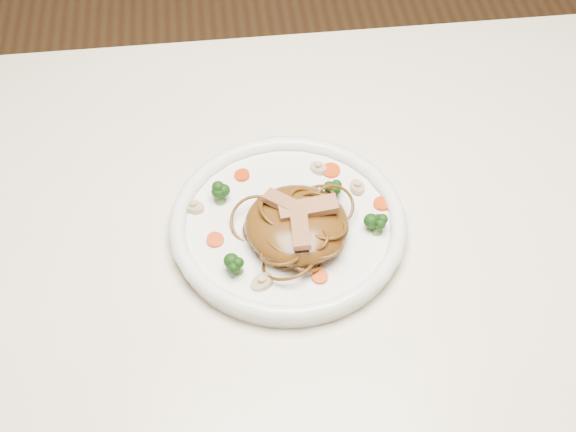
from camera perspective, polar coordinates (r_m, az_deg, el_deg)
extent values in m
cube|color=white|center=(0.99, 2.58, -2.34)|extent=(1.20, 0.80, 0.04)
cylinder|color=brown|center=(1.63, 19.45, 0.72)|extent=(0.06, 0.06, 0.71)
cylinder|color=white|center=(0.98, 0.00, -0.84)|extent=(0.37, 0.37, 0.02)
ellipsoid|color=#593411|center=(0.94, 0.62, -0.60)|extent=(0.16, 0.16, 0.04)
cube|color=#A6724E|center=(0.93, 1.43, 0.56)|extent=(0.07, 0.03, 0.01)
cube|color=#A6724E|center=(0.93, -0.06, 0.81)|extent=(0.06, 0.05, 0.01)
cube|color=#A6724E|center=(0.91, 0.85, -0.74)|extent=(0.02, 0.06, 0.01)
cylinder|color=red|center=(1.03, 3.02, 3.20)|extent=(0.03, 0.03, 0.00)
cylinder|color=red|center=(0.95, -5.12, -1.68)|extent=(0.03, 0.03, 0.00)
cylinder|color=red|center=(0.99, 6.58, 0.85)|extent=(0.02, 0.02, 0.00)
cylinder|color=red|center=(1.02, -3.24, 2.87)|extent=(0.02, 0.02, 0.00)
cylinder|color=red|center=(0.92, 2.24, -4.27)|extent=(0.02, 0.02, 0.00)
cylinder|color=beige|center=(0.91, -1.83, -4.65)|extent=(0.04, 0.04, 0.01)
cylinder|color=beige|center=(1.01, 4.86, 2.03)|extent=(0.03, 0.03, 0.01)
cylinder|color=beige|center=(0.99, -6.63, 0.65)|extent=(0.04, 0.04, 0.01)
cylinder|color=beige|center=(1.03, 2.14, 3.37)|extent=(0.03, 0.03, 0.01)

